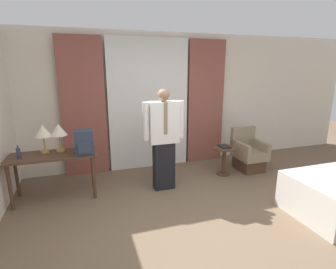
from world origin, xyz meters
name	(u,v)px	position (x,y,z in m)	size (l,w,h in m)	color
ground_plane	(201,235)	(0.00, 0.00, 0.00)	(16.00, 16.00, 0.00)	brown
wall_back	(147,101)	(0.00, 2.63, 1.35)	(10.00, 0.06, 2.70)	silver
curtain_sheer_center	(149,105)	(0.00, 2.50, 1.29)	(1.62, 0.06, 2.58)	white
curtain_drape_left	(83,108)	(-1.25, 2.50, 1.29)	(0.81, 0.06, 2.58)	brown
curtain_drape_right	(206,103)	(1.25, 2.50, 1.29)	(0.81, 0.06, 2.58)	brown
desk	(53,161)	(-1.76, 1.62, 0.62)	(1.28, 0.56, 0.72)	#4C3323
table_lamp_left	(43,132)	(-1.88, 1.76, 1.06)	(0.25, 0.25, 0.44)	tan
table_lamp_right	(59,131)	(-1.65, 1.76, 1.06)	(0.25, 0.25, 0.44)	tan
bottle_near_edge	(19,153)	(-2.21, 1.58, 0.80)	(0.06, 0.06, 0.19)	#2D3851
backpack	(84,142)	(-1.29, 1.48, 0.91)	(0.27, 0.25, 0.38)	#2D384C
person	(164,137)	(-0.04, 1.41, 0.91)	(0.69, 0.23, 1.69)	black
armchair	(248,154)	(1.85, 1.71, 0.31)	(0.53, 0.63, 0.83)	#4C3323
side_table	(224,156)	(1.24, 1.61, 0.37)	(0.46, 0.46, 0.55)	#4C3323
book	(224,146)	(1.24, 1.61, 0.57)	(0.17, 0.23, 0.03)	black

